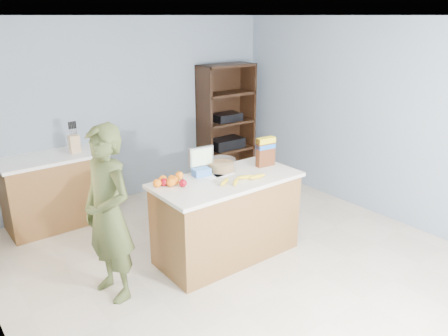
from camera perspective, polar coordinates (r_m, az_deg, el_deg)
floor at (r=4.72m, az=2.66°, el=-12.67°), size 4.50×5.00×0.02m
walls at (r=4.09m, az=3.02°, el=7.34°), size 4.52×5.02×2.51m
counter_peninsula at (r=4.72m, az=0.37°, el=-6.87°), size 1.56×0.76×0.90m
back_cabinet at (r=5.80m, az=-21.05°, el=-2.72°), size 1.24×0.62×0.90m
shelving_unit at (r=7.00m, az=0.06°, el=5.81°), size 0.90×0.40×1.80m
person at (r=4.05m, az=-14.88°, el=-5.87°), size 0.49×0.66×1.65m
knife_block at (r=5.66m, az=-18.96°, el=3.08°), size 0.12×0.10×0.31m
envelopes at (r=4.61m, az=-0.63°, el=-0.97°), size 0.34×0.15×0.00m
bananas at (r=4.45m, az=2.26°, el=-1.47°), size 0.56×0.22×0.04m
apples at (r=4.33m, az=-6.62°, el=-1.92°), size 0.21×0.21×0.08m
oranges at (r=4.40m, az=-7.12°, el=-1.58°), size 0.37×0.21×0.08m
blue_carton at (r=4.60m, az=-2.97°, el=-0.54°), size 0.19×0.14×0.08m
salad_bowl at (r=4.74m, az=-0.30°, el=0.35°), size 0.30×0.30×0.13m
tv at (r=4.66m, az=-2.99°, el=1.31°), size 0.28×0.12×0.28m
cereal_box at (r=4.87m, az=5.46°, el=2.41°), size 0.22×0.10×0.33m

